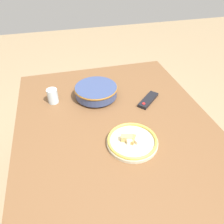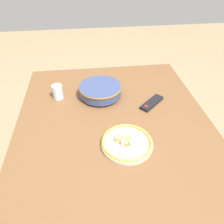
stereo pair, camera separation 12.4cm
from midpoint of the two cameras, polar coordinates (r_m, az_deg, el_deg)
ground_plane at (r=1.80m, az=-1.36°, el=-21.07°), size 8.00×8.00×0.00m
dining_table at (r=1.27m, az=-1.80°, el=-5.77°), size 1.37×1.10×0.74m
noodle_bowl at (r=1.41m, az=-6.70°, el=5.37°), size 0.28×0.28×0.08m
food_plate at (r=1.10m, az=2.06°, el=-7.75°), size 0.26×0.26×0.05m
tv_remote at (r=1.39m, az=6.94°, el=3.05°), size 0.17×0.18×0.02m
drinking_glass at (r=1.42m, az=-17.68°, el=3.93°), size 0.06×0.06×0.09m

